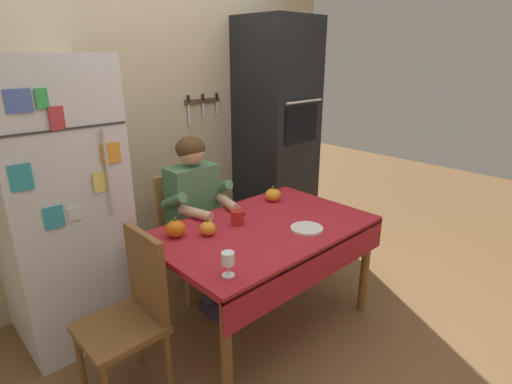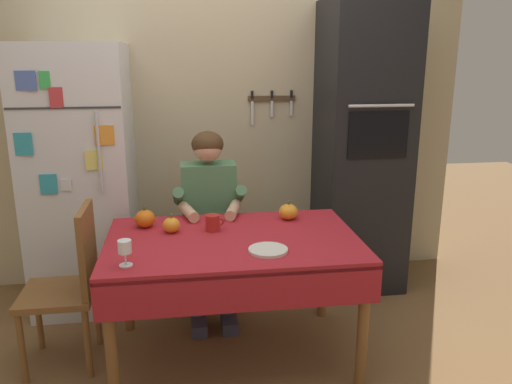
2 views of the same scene
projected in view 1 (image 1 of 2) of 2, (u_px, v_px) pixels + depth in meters
The scene contains 14 objects.
ground_plane at pixel (273, 329), 2.75m from camera, with size 10.00×10.00×0.00m, color brown.
back_wall_assembly at pixel (162, 117), 3.28m from camera, with size 3.70×0.13×2.60m.
refrigerator at pixel (59, 205), 2.49m from camera, with size 0.68×0.71×1.80m.
wall_oven at pixel (276, 136), 3.77m from camera, with size 0.60×0.64×2.10m.
dining_table at pixel (266, 239), 2.59m from camera, with size 1.40×0.90×0.74m.
chair_behind_person at pixel (185, 227), 3.12m from camera, with size 0.40×0.40×0.93m.
seated_person at pixel (198, 206), 2.91m from camera, with size 0.47×0.55×1.25m.
chair_left_side at pixel (132, 310), 2.12m from camera, with size 0.40×0.40×0.93m.
coffee_mug at pixel (237, 218), 2.59m from camera, with size 0.11×0.08×0.09m.
wine_glass at pixel (228, 260), 1.98m from camera, with size 0.07×0.07×0.13m.
pumpkin_large at pixel (208, 228), 2.44m from camera, with size 0.10×0.10×0.11m.
pumpkin_medium at pixel (175, 229), 2.41m from camera, with size 0.12×0.12×0.13m.
pumpkin_small at pixel (273, 195), 2.99m from camera, with size 0.12×0.12×0.12m.
serving_tray at pixel (307, 229), 2.52m from camera, with size 0.21×0.21×0.02m, color silver.
Camera 1 is at (-1.66, -1.58, 1.80)m, focal length 28.03 mm.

